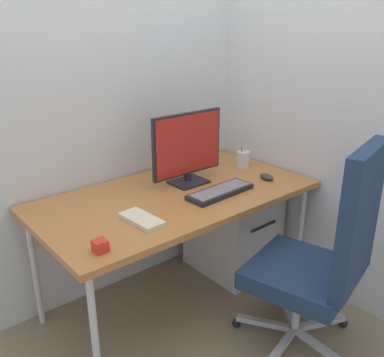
% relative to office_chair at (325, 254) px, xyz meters
% --- Properties ---
extents(ground_plane, '(8.00, 8.00, 0.00)m').
position_rel_office_chair_xyz_m(ground_plane, '(-0.30, 0.78, -0.57)').
color(ground_plane, gray).
extents(wall_back, '(3.05, 0.04, 2.80)m').
position_rel_office_chair_xyz_m(wall_back, '(-0.30, 1.21, 0.83)').
color(wall_back, silver).
rests_on(wall_back, ground_plane).
extents(wall_side_right, '(0.04, 2.30, 2.80)m').
position_rel_office_chair_xyz_m(wall_side_right, '(0.51, 0.56, 0.83)').
color(wall_side_right, silver).
rests_on(wall_side_right, ground_plane).
extents(desk, '(1.56, 0.82, 0.72)m').
position_rel_office_chair_xyz_m(desk, '(-0.30, 0.78, 0.11)').
color(desk, '#B27038').
rests_on(desk, ground_plane).
extents(office_chair, '(0.65, 0.64, 1.13)m').
position_rel_office_chair_xyz_m(office_chair, '(0.00, 0.00, 0.00)').
color(office_chair, black).
rests_on(office_chair, ground_plane).
extents(filing_cabinet, '(0.44, 0.54, 0.59)m').
position_rel_office_chair_xyz_m(filing_cabinet, '(0.23, 0.84, -0.27)').
color(filing_cabinet, silver).
rests_on(filing_cabinet, ground_plane).
extents(monitor, '(0.48, 0.17, 0.42)m').
position_rel_office_chair_xyz_m(monitor, '(-0.15, 0.86, 0.37)').
color(monitor, black).
rests_on(monitor, desk).
extents(keyboard, '(0.41, 0.16, 0.03)m').
position_rel_office_chair_xyz_m(keyboard, '(-0.12, 0.61, 0.17)').
color(keyboard, black).
rests_on(keyboard, desk).
extents(mouse, '(0.07, 0.11, 0.03)m').
position_rel_office_chair_xyz_m(mouse, '(0.25, 0.59, 0.17)').
color(mouse, '#333338').
rests_on(mouse, desk).
extents(pen_holder, '(0.08, 0.08, 0.16)m').
position_rel_office_chair_xyz_m(pen_holder, '(0.31, 0.85, 0.21)').
color(pen_holder, silver).
rests_on(pen_holder, desk).
extents(notebook, '(0.13, 0.24, 0.02)m').
position_rel_office_chair_xyz_m(notebook, '(-0.65, 0.60, 0.16)').
color(notebook, beige).
rests_on(notebook, desk).
extents(desk_clamp_accessory, '(0.06, 0.06, 0.05)m').
position_rel_office_chair_xyz_m(desk_clamp_accessory, '(-0.93, 0.48, 0.18)').
color(desk_clamp_accessory, red).
rests_on(desk_clamp_accessory, desk).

